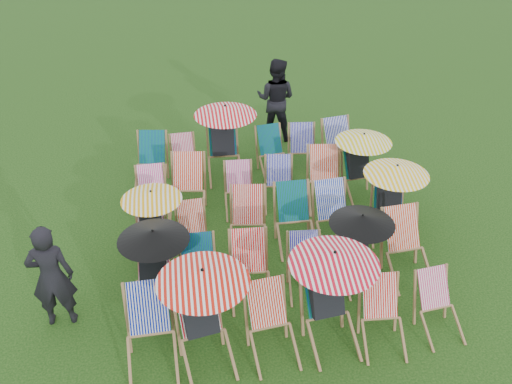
{
  "coord_description": "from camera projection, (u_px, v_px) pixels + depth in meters",
  "views": [
    {
      "loc": [
        -1.33,
        -7.48,
        6.04
      ],
      "look_at": [
        -0.17,
        0.3,
        0.9
      ],
      "focal_mm": 40.0,
      "sensor_mm": 36.0,
      "label": 1
    }
  ],
  "objects": [
    {
      "name": "deckchair_8",
      "position": [
        250.0,
        271.0,
        8.39
      ],
      "size": [
        0.67,
        0.91,
        0.95
      ],
      "rotation": [
        0.0,
        0.0,
        -0.05
      ],
      "color": "olive",
      "rests_on": "ground"
    },
    {
      "name": "deckchair_28",
      "position": [
        303.0,
        151.0,
        11.49
      ],
      "size": [
        0.67,
        0.88,
        0.89
      ],
      "rotation": [
        0.0,
        0.0,
        -0.1
      ],
      "color": "olive",
      "rests_on": "ground"
    },
    {
      "name": "deckchair_16",
      "position": [
        335.0,
        217.0,
        9.51
      ],
      "size": [
        0.71,
        0.95,
        0.98
      ],
      "rotation": [
        0.0,
        0.0,
        0.08
      ],
      "color": "olive",
      "rests_on": "ground"
    },
    {
      "name": "deckchair_24",
      "position": [
        151.0,
        162.0,
        11.06
      ],
      "size": [
        0.76,
        0.96,
        0.96
      ],
      "rotation": [
        0.0,
        0.0,
        -0.15
      ],
      "color": "olive",
      "rests_on": "ground"
    },
    {
      "name": "deckchair_2",
      "position": [
        272.0,
        326.0,
        7.48
      ],
      "size": [
        0.73,
        0.93,
        0.94
      ],
      "rotation": [
        0.0,
        0.0,
        0.13
      ],
      "color": "olive",
      "rests_on": "ground"
    },
    {
      "name": "person_left",
      "position": [
        51.0,
        276.0,
        7.76
      ],
      "size": [
        0.62,
        0.42,
        1.67
      ],
      "primitive_type": "imported",
      "rotation": [
        0.0,
        0.0,
        3.17
      ],
      "color": "black",
      "rests_on": "ground"
    },
    {
      "name": "person_rear",
      "position": [
        276.0,
        99.0,
        12.5
      ],
      "size": [
        1.1,
        1.01,
        1.83
      ],
      "primitive_type": "imported",
      "rotation": [
        0.0,
        0.0,
        2.69
      ],
      "color": "black",
      "rests_on": "ground"
    },
    {
      "name": "deckchair_22",
      "position": [
        325.0,
        180.0,
        10.47
      ],
      "size": [
        0.76,
        0.99,
        1.0
      ],
      "rotation": [
        0.0,
        0.0,
        -0.11
      ],
      "color": "olive",
      "rests_on": "ground"
    },
    {
      "name": "deckchair_11",
      "position": [
        408.0,
        248.0,
        8.78
      ],
      "size": [
        0.75,
        0.99,
        1.02
      ],
      "rotation": [
        0.0,
        0.0,
        0.08
      ],
      "color": "olive",
      "rests_on": "ground"
    },
    {
      "name": "deckchair_5",
      "position": [
        440.0,
        307.0,
        7.85
      ],
      "size": [
        0.64,
        0.83,
        0.83
      ],
      "rotation": [
        0.0,
        0.0,
        0.12
      ],
      "color": "olive",
      "rests_on": "ground"
    },
    {
      "name": "deckchair_6",
      "position": [
        152.0,
        266.0,
        8.22
      ],
      "size": [
        1.03,
        1.1,
        1.22
      ],
      "rotation": [
        0.0,
        0.0,
        -0.2
      ],
      "color": "olive",
      "rests_on": "ground"
    },
    {
      "name": "deckchair_12",
      "position": [
        152.0,
        223.0,
        9.16
      ],
      "size": [
        0.97,
        1.01,
        1.16
      ],
      "rotation": [
        0.0,
        0.0,
        0.01
      ],
      "color": "olive",
      "rests_on": "ground"
    },
    {
      "name": "deckchair_14",
      "position": [
        248.0,
        223.0,
        9.38
      ],
      "size": [
        0.75,
        0.96,
        0.96
      ],
      "rotation": [
        0.0,
        0.0,
        -0.13
      ],
      "color": "olive",
      "rests_on": "ground"
    },
    {
      "name": "deckchair_20",
      "position": [
        239.0,
        190.0,
        10.31
      ],
      "size": [
        0.6,
        0.81,
        0.85
      ],
      "rotation": [
        0.0,
        0.0,
        -0.05
      ],
      "color": "olive",
      "rests_on": "ground"
    },
    {
      "name": "deckchair_19",
      "position": [
        187.0,
        188.0,
        10.22
      ],
      "size": [
        0.79,
        1.01,
        1.01
      ],
      "rotation": [
        0.0,
        0.0,
        -0.14
      ],
      "color": "olive",
      "rests_on": "ground"
    },
    {
      "name": "deckchair_13",
      "position": [
        193.0,
        232.0,
        9.28
      ],
      "size": [
        0.59,
        0.79,
        0.82
      ],
      "rotation": [
        0.0,
        0.0,
        0.07
      ],
      "color": "olive",
      "rests_on": "ground"
    },
    {
      "name": "ground",
      "position": [
        268.0,
        245.0,
        9.66
      ],
      "size": [
        100.0,
        100.0,
        0.0
      ],
      "primitive_type": "plane",
      "color": "black",
      "rests_on": "ground"
    },
    {
      "name": "deckchair_0",
      "position": [
        150.0,
        333.0,
        7.33
      ],
      "size": [
        0.7,
        0.96,
        1.01
      ],
      "rotation": [
        0.0,
        0.0,
        0.03
      ],
      "color": "olive",
      "rests_on": "ground"
    },
    {
      "name": "deckchair_27",
      "position": [
        273.0,
        152.0,
        11.45
      ],
      "size": [
        0.69,
        0.88,
        0.88
      ],
      "rotation": [
        0.0,
        0.0,
        0.13
      ],
      "color": "olive",
      "rests_on": "ground"
    },
    {
      "name": "deckchair_21",
      "position": [
        279.0,
        184.0,
        10.48
      ],
      "size": [
        0.66,
        0.85,
        0.85
      ],
      "rotation": [
        0.0,
        0.0,
        -0.14
      ],
      "color": "olive",
      "rests_on": "ground"
    },
    {
      "name": "deckchair_17",
      "position": [
        391.0,
        200.0,
        9.6
      ],
      "size": [
        1.09,
        1.16,
        1.29
      ],
      "rotation": [
        0.0,
        0.0,
        -0.2
      ],
      "color": "olive",
      "rests_on": "ground"
    },
    {
      "name": "deckchair_29",
      "position": [
        342.0,
        148.0,
        11.5
      ],
      "size": [
        0.79,
        1.0,
        0.99
      ],
      "rotation": [
        0.0,
        0.0,
        0.15
      ],
      "color": "olive",
      "rests_on": "ground"
    },
    {
      "name": "deckchair_10",
      "position": [
        359.0,
        249.0,
        8.6
      ],
      "size": [
        0.98,
        1.05,
        1.17
      ],
      "rotation": [
        0.0,
        0.0,
        0.1
      ],
      "color": "olive",
      "rests_on": "ground"
    },
    {
      "name": "deckchair_23",
      "position": [
        361.0,
        165.0,
        10.62
      ],
      "size": [
        1.05,
        1.12,
        1.25
      ],
      "rotation": [
        0.0,
        0.0,
        0.11
      ],
      "color": "olive",
      "rests_on": "ground"
    },
    {
      "name": "deckchair_26",
      "position": [
        224.0,
        140.0,
        11.19
      ],
      "size": [
        1.22,
        1.27,
        1.45
      ],
      "rotation": [
        0.0,
        0.0,
        -0.03
      ],
      "color": "olive",
      "rests_on": "ground"
    },
    {
      "name": "deckchair_1",
      "position": [
        203.0,
        316.0,
        7.26
      ],
      "size": [
        1.19,
        1.3,
        1.41
      ],
      "rotation": [
        0.0,
        0.0,
        0.2
      ],
      "color": "olive",
      "rests_on": "ground"
    },
    {
      "name": "deckchair_15",
      "position": [
        295.0,
        220.0,
        9.43
      ],
      "size": [
        0.65,
        0.92,
        0.99
      ],
      "rotation": [
        0.0,
        0.0,
        0.0
      ],
      "color": "olive",
      "rests_on": "ground"
    },
    {
      "name": "deckchair_18",
      "position": [
        152.0,
        196.0,
        10.14
      ],
      "size": [
        0.6,
        0.82,
        0.87
      ],
      "rotation": [
        0.0,
        0.0,
        0.04
      ],
      "color": "olive",
      "rests_on": "ground"
    },
    {
      "name": "deckchair_7",
      "position": [
        199.0,
        274.0,
        8.38
      ],
      "size": [
        0.6,
        0.84,
        0.9
      ],
      "rotation": [
        0.0,
        0.0,
        -0.01
      ],
      "color": "olive",
      "rests_on": "ground"
    },
    {
      "name": "deckchair_4",
      "position": [
        383.0,
        318.0,
        7.64
      ],
      "size": [
        0.64,
        0.86,
        0.89
      ],
      "rotation": [
        0.0,
        0.0,
        -0.06
      ],
      "color": "olive",
      "rests_on": "ground"
    },
    {
      "name": "deckchair_25",
      "position": [
        184.0,
        160.0,
        11.27
      ],
      "size": [
        0.58,
        0.78,
        0.82
      ],
      "rotation": [
        0.0,
        0.0,
        0.05
      ],
      "color": "olive",
      "rests_on": "ground"
    },
    {
      "name": "deckchair_9",
      "position": [
        306.0,
        268.0,
        8.54
      ],
      "size": [
        0.61,
        0.81,
        0.84
      ],
      "rotation": [
        0.0,
        0.0,
        -0.07
      ],
      "color": "olive",
      "rests_on": "ground"
    },
    {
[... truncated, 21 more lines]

